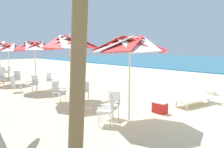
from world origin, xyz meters
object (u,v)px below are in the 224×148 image
at_px(plastic_chair_0, 108,108).
at_px(plastic_chair_3, 84,90).
at_px(beach_umbrella_2, 35,46).
at_px(sun_lounger_1, 196,98).
at_px(beach_umbrella_1, 70,43).
at_px(plastic_chair_7, 16,77).
at_px(plastic_chair_11, 4,72).
at_px(palm_tree_1, 79,25).
at_px(plastic_chair_2, 58,90).
at_px(plastic_chair_4, 51,79).
at_px(cooler_box, 160,107).
at_px(beach_umbrella_0, 130,45).
at_px(plastic_chair_6, 16,82).
at_px(plastic_chair_1, 112,103).
at_px(plastic_chair_8, 0,78).
at_px(plastic_chair_10, 7,71).
at_px(beach_umbrella_3, 8,48).
at_px(plastic_chair_5, 33,83).

height_order(plastic_chair_0, plastic_chair_3, same).
height_order(plastic_chair_0, beach_umbrella_2, beach_umbrella_2).
bearing_deg(sun_lounger_1, beach_umbrella_1, -139.91).
bearing_deg(plastic_chair_7, beach_umbrella_2, 7.89).
height_order(plastic_chair_11, palm_tree_1, palm_tree_1).
relative_size(plastic_chair_2, palm_tree_1, 0.20).
bearing_deg(palm_tree_1, plastic_chair_4, 157.29).
bearing_deg(palm_tree_1, plastic_chair_7, 168.31).
relative_size(beach_umbrella_2, cooler_box, 5.36).
bearing_deg(cooler_box, beach_umbrella_1, -159.83).
bearing_deg(sun_lounger_1, plastic_chair_2, -137.08).
bearing_deg(beach_umbrella_0, plastic_chair_0, -98.65).
distance_m(plastic_chair_3, plastic_chair_6, 4.24).
distance_m(beach_umbrella_0, plastic_chair_4, 6.96).
distance_m(plastic_chair_3, sun_lounger_1, 4.57).
xyz_separation_m(plastic_chair_1, cooler_box, (0.71, 1.60, -0.30)).
bearing_deg(palm_tree_1, cooler_box, 100.78).
relative_size(plastic_chair_8, cooler_box, 1.73).
xyz_separation_m(plastic_chair_3, beach_umbrella_2, (-3.76, -0.47, 1.84)).
distance_m(plastic_chair_2, sun_lounger_1, 5.63).
distance_m(plastic_chair_10, cooler_box, 13.47).
xyz_separation_m(plastic_chair_4, palm_tree_1, (7.59, -3.18, 2.22)).
relative_size(plastic_chair_0, plastic_chair_2, 1.00).
bearing_deg(plastic_chair_4, beach_umbrella_0, -6.24).
bearing_deg(plastic_chair_8, plastic_chair_6, 2.24).
bearing_deg(plastic_chair_8, plastic_chair_10, 158.23).
relative_size(plastic_chair_1, plastic_chair_11, 1.00).
height_order(beach_umbrella_3, plastic_chair_7, beach_umbrella_3).
relative_size(plastic_chair_5, plastic_chair_11, 1.00).
height_order(plastic_chair_1, beach_umbrella_2, beach_umbrella_2).
height_order(plastic_chair_3, plastic_chair_7, same).
bearing_deg(plastic_chair_5, beach_umbrella_0, 4.97).
relative_size(beach_umbrella_2, plastic_chair_8, 3.09).
xyz_separation_m(plastic_chair_0, plastic_chair_4, (-6.55, 1.52, 0.00)).
bearing_deg(beach_umbrella_3, plastic_chair_4, 20.82).
xyz_separation_m(plastic_chair_4, plastic_chair_8, (-2.53, -1.92, 0.00)).
height_order(plastic_chair_8, palm_tree_1, palm_tree_1).
bearing_deg(cooler_box, plastic_chair_11, -173.90).
height_order(plastic_chair_4, plastic_chair_7, same).
height_order(plastic_chair_2, palm_tree_1, palm_tree_1).
bearing_deg(plastic_chair_4, plastic_chair_6, -98.01).
relative_size(plastic_chair_2, plastic_chair_7, 1.00).
bearing_deg(cooler_box, plastic_chair_10, -176.07).
height_order(plastic_chair_2, plastic_chair_5, same).
distance_m(beach_umbrella_3, plastic_chair_8, 1.99).
height_order(plastic_chair_2, plastic_chair_7, same).
bearing_deg(plastic_chair_2, palm_tree_1, -23.25).
bearing_deg(plastic_chair_2, plastic_chair_8, -173.00).
bearing_deg(plastic_chair_6, plastic_chair_7, 160.75).
distance_m(beach_umbrella_0, plastic_chair_2, 4.08).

